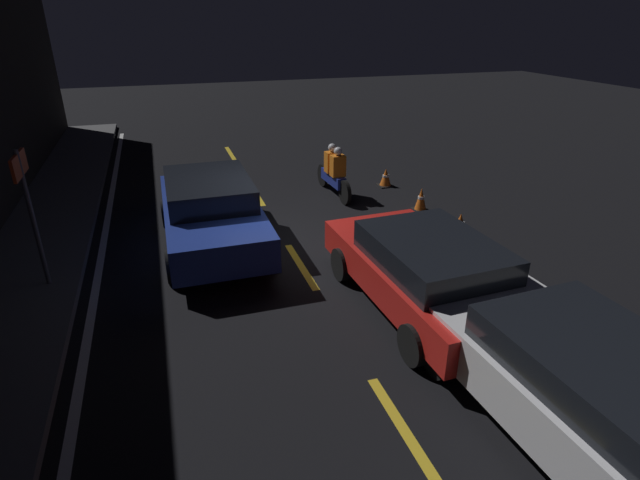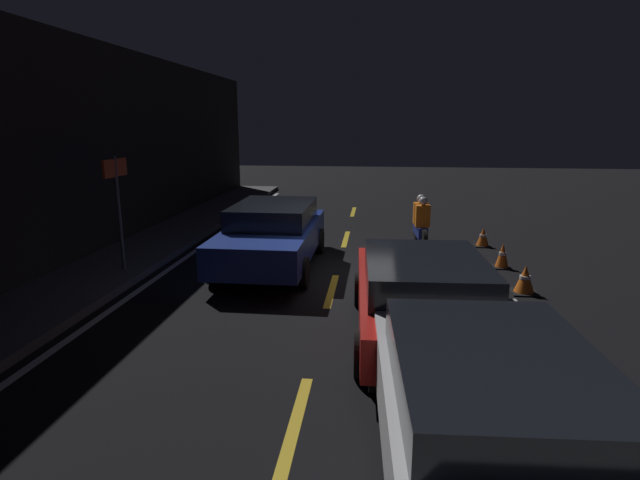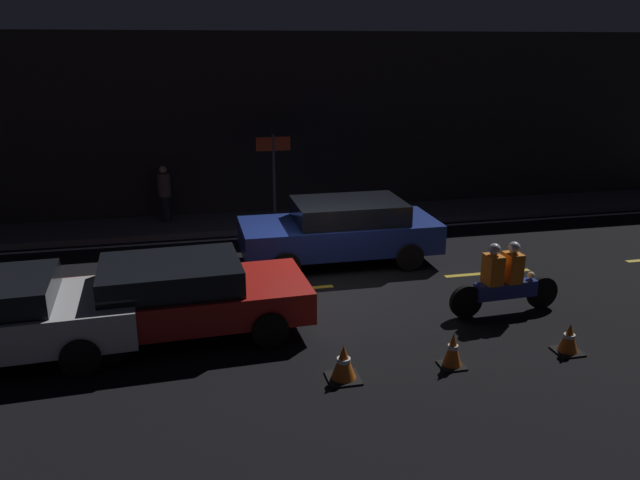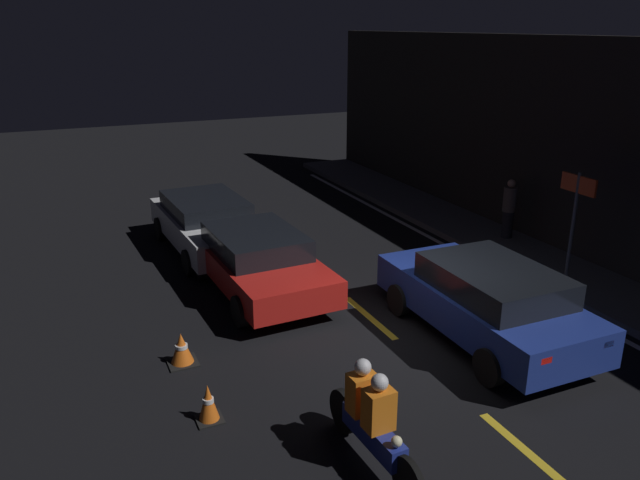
% 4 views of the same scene
% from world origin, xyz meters
% --- Properties ---
extents(ground_plane, '(56.00, 56.00, 0.00)m').
position_xyz_m(ground_plane, '(0.00, 0.00, 0.00)').
color(ground_plane, black).
extents(raised_curb, '(28.00, 1.91, 0.16)m').
position_xyz_m(raised_curb, '(0.00, 4.97, 0.08)').
color(raised_curb, '#4C4C4F').
rests_on(raised_curb, ground).
extents(lane_dash_a, '(2.00, 0.14, 0.01)m').
position_xyz_m(lane_dash_a, '(-10.00, 0.00, 0.00)').
color(lane_dash_a, gold).
rests_on(lane_dash_a, ground).
extents(lane_dash_b, '(2.00, 0.14, 0.01)m').
position_xyz_m(lane_dash_b, '(-5.50, 0.00, 0.00)').
color(lane_dash_b, gold).
rests_on(lane_dash_b, ground).
extents(lane_dash_c, '(2.00, 0.14, 0.01)m').
position_xyz_m(lane_dash_c, '(-1.00, 0.00, 0.00)').
color(lane_dash_c, gold).
rests_on(lane_dash_c, ground).
extents(lane_dash_d, '(2.00, 0.14, 0.01)m').
position_xyz_m(lane_dash_d, '(3.50, 0.00, 0.00)').
color(lane_dash_d, gold).
rests_on(lane_dash_d, ground).
extents(lane_solid_kerb, '(25.20, 0.14, 0.01)m').
position_xyz_m(lane_solid_kerb, '(0.00, 3.76, 0.00)').
color(lane_solid_kerb, silver).
rests_on(lane_solid_kerb, ground).
extents(sedan_white, '(4.53, 2.19, 1.32)m').
position_xyz_m(sedan_white, '(-6.05, -1.86, 0.72)').
color(sedan_white, silver).
rests_on(sedan_white, ground).
extents(taxi_red, '(4.28, 2.15, 1.31)m').
position_xyz_m(taxi_red, '(-3.06, -1.54, 0.71)').
color(taxi_red, red).
rests_on(taxi_red, ground).
extents(sedan_blue, '(4.46, 2.03, 1.43)m').
position_xyz_m(sedan_blue, '(0.56, 1.49, 0.76)').
color(sedan_blue, navy).
rests_on(sedan_blue, ground).
extents(motorcycle, '(2.22, 0.39, 1.38)m').
position_xyz_m(motorcycle, '(2.73, -2.00, 0.65)').
color(motorcycle, black).
rests_on(motorcycle, ground).
extents(traffic_cone_near, '(0.49, 0.49, 0.56)m').
position_xyz_m(traffic_cone_near, '(-0.74, -3.70, 0.27)').
color(traffic_cone_near, black).
rests_on(traffic_cone_near, ground).
extents(traffic_cone_mid, '(0.38, 0.38, 0.58)m').
position_xyz_m(traffic_cone_mid, '(1.00, -3.69, 0.28)').
color(traffic_cone_mid, black).
rests_on(traffic_cone_mid, ground).
extents(pedestrian, '(0.34, 0.34, 1.54)m').
position_xyz_m(pedestrian, '(-3.41, 5.32, 0.93)').
color(pedestrian, black).
rests_on(pedestrian, raised_curb).
extents(shop_sign, '(0.90, 0.08, 2.40)m').
position_xyz_m(shop_sign, '(-0.53, 4.51, 1.84)').
color(shop_sign, '#4C4C51').
rests_on(shop_sign, raised_curb).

